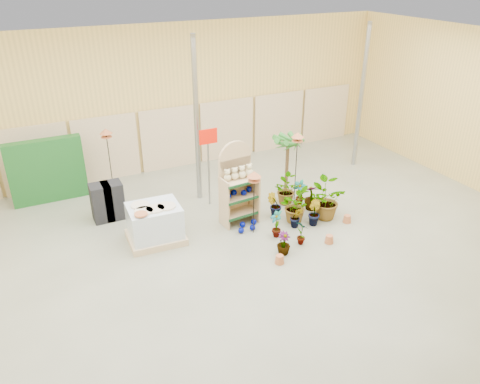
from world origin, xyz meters
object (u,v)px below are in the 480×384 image
at_px(pallet_stack, 155,224).
at_px(potted_plant_2, 294,205).
at_px(bird_table_front, 254,176).
at_px(display_shelf, 237,186).

xyz_separation_m(pallet_stack, potted_plant_2, (3.49, -0.67, -0.02)).
bearing_deg(bird_table_front, pallet_stack, 162.45).
height_order(pallet_stack, potted_plant_2, pallet_stack).
bearing_deg(pallet_stack, display_shelf, 3.85).
bearing_deg(bird_table_front, potted_plant_2, 2.54).
distance_m(display_shelf, bird_table_front, 0.94).
relative_size(pallet_stack, potted_plant_2, 1.52).
relative_size(pallet_stack, bird_table_front, 0.82).
relative_size(display_shelf, bird_table_front, 1.29).
distance_m(pallet_stack, potted_plant_2, 3.56).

